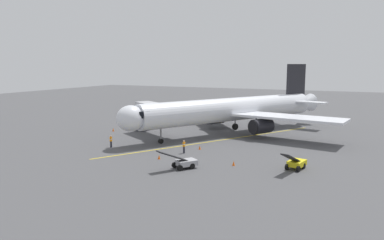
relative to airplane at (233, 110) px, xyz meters
name	(u,v)px	position (x,y,z in m)	size (l,w,h in m)	color
ground_plane	(233,131)	(0.60, -1.93, -4.00)	(220.00, 220.00, 0.00)	#4C4C4F
apron_lead_in_line	(219,140)	(0.14, 6.24, -4.00)	(0.24, 40.00, 0.01)	yellow
airplane	(233,110)	(0.00, 0.00, 0.00)	(30.71, 36.36, 11.50)	silver
jet_bridge	(158,113)	(10.38, 6.96, -0.24)	(10.76, 7.80, 5.40)	#B7B7BC
ground_crew_marshaller	(111,141)	(12.03, 17.01, -3.12)	(0.35, 0.45, 1.71)	#23232D
ground_crew_wing_walker	(184,146)	(1.37, 15.70, -3.12)	(0.30, 0.43, 1.71)	#23232D
belt_loader_near_nose	(184,162)	(-1.75, 22.01, -3.29)	(3.66, 4.41, 2.32)	#9E9EA3
belt_loader_portside	(296,163)	(-13.04, 17.09, -3.29)	(2.19, 4.73, 2.32)	yellow
safety_cone_nose_left	(200,147)	(0.36, 12.89, -3.73)	(0.32, 0.32, 0.55)	#F2590F
safety_cone_nose_right	(113,130)	(19.44, 6.73, -3.73)	(0.32, 0.32, 0.55)	#F2590F
safety_cone_wing_port	(159,157)	(2.78, 19.70, -3.73)	(0.32, 0.32, 0.55)	#F2590F
safety_cone_wing_starboard	(234,163)	(-6.40, 18.64, -3.73)	(0.32, 0.32, 0.55)	#F2590F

